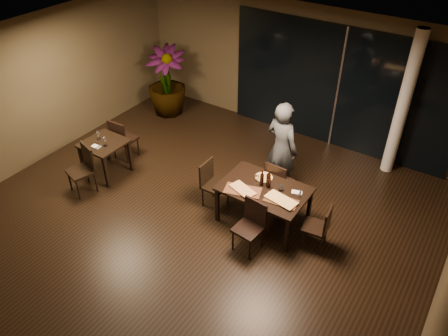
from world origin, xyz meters
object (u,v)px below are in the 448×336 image
at_px(chair_side_near, 84,166).
at_px(potted_plant, 166,81).
at_px(main_table, 264,191).
at_px(bottle_b, 269,181).
at_px(bottle_a, 262,178).
at_px(bottle_c, 268,178).
at_px(chair_main_near, 251,223).
at_px(diner, 282,148).
at_px(chair_main_right, 320,225).
at_px(chair_main_left, 211,181).
at_px(chair_side_far, 122,138).
at_px(side_table, 104,148).
at_px(chair_main_far, 277,181).

height_order(chair_side_near, potted_plant, potted_plant).
xyz_separation_m(main_table, bottle_b, (0.05, 0.05, 0.21)).
bearing_deg(bottle_a, bottle_c, 18.10).
height_order(chair_main_near, diner, diner).
relative_size(chair_main_near, chair_main_right, 1.08).
height_order(main_table, chair_main_left, chair_main_left).
relative_size(chair_side_far, diner, 0.50).
distance_m(chair_main_right, chair_side_near, 4.56).
distance_m(chair_main_right, bottle_a, 1.25).
bearing_deg(side_table, chair_main_left, 9.95).
xyz_separation_m(chair_main_left, chair_side_near, (-2.28, -1.02, 0.04)).
xyz_separation_m(bottle_b, bottle_c, (-0.03, 0.02, 0.04)).
height_order(chair_main_right, bottle_a, bottle_a).
bearing_deg(bottle_c, chair_side_near, -160.57).
height_order(side_table, chair_main_far, chair_main_far).
xyz_separation_m(chair_main_left, bottle_a, (0.97, 0.13, 0.40)).
xyz_separation_m(chair_main_right, diner, (-1.30, 1.05, 0.47)).
relative_size(chair_main_right, bottle_c, 2.47).
distance_m(main_table, diner, 1.06).
xyz_separation_m(chair_main_right, bottle_c, (-1.07, 0.12, 0.44)).
distance_m(chair_main_right, bottle_c, 1.16).
bearing_deg(potted_plant, chair_main_left, -38.04).
distance_m(side_table, chair_main_near, 3.54).
relative_size(main_table, chair_main_left, 1.66).
bearing_deg(main_table, chair_main_near, -78.34).
height_order(diner, potted_plant, diner).
distance_m(chair_side_far, bottle_b, 3.56).
height_order(chair_side_near, bottle_a, bottle_a).
relative_size(chair_side_far, bottle_a, 3.04).
distance_m(side_table, chair_main_right, 4.52).
distance_m(chair_main_right, chair_side_far, 4.58).
xyz_separation_m(chair_main_far, chair_main_right, (1.12, -0.61, -0.04)).
relative_size(chair_main_far, chair_main_left, 1.03).
distance_m(side_table, potted_plant, 2.82).
relative_size(chair_side_far, bottle_b, 3.50).
distance_m(chair_side_near, bottle_a, 3.47).
distance_m(main_table, bottle_c, 0.26).
height_order(main_table, side_table, same).
bearing_deg(main_table, diner, 101.70).
relative_size(chair_main_right, bottle_a, 2.73).
bearing_deg(chair_main_near, side_table, -176.76).
relative_size(chair_main_near, chair_side_far, 0.97).
distance_m(side_table, bottle_a, 3.37).
xyz_separation_m(chair_main_right, potted_plant, (-5.12, 2.28, 0.38)).
xyz_separation_m(chair_main_near, diner, (-0.34, 1.66, 0.43)).
bearing_deg(chair_main_right, side_table, -91.51).
bearing_deg(chair_main_near, bottle_c, 104.41).
bearing_deg(diner, chair_main_right, 153.57).
relative_size(main_table, bottle_a, 4.77).
distance_m(chair_main_far, chair_main_left, 1.22).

